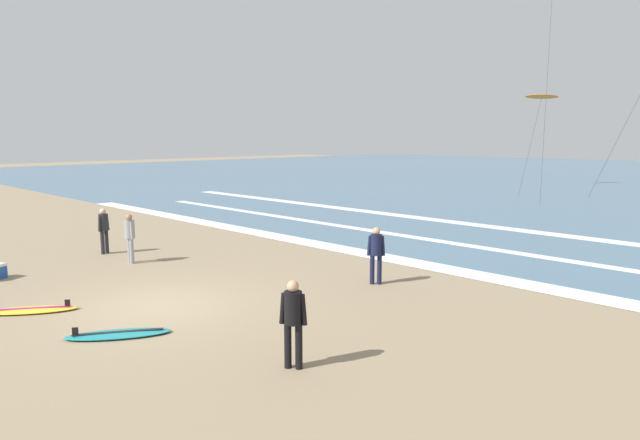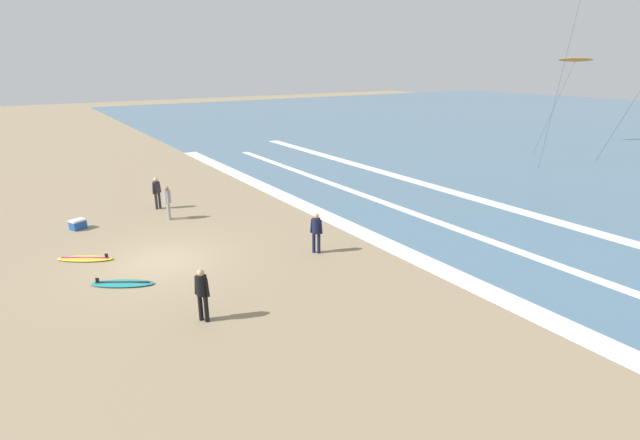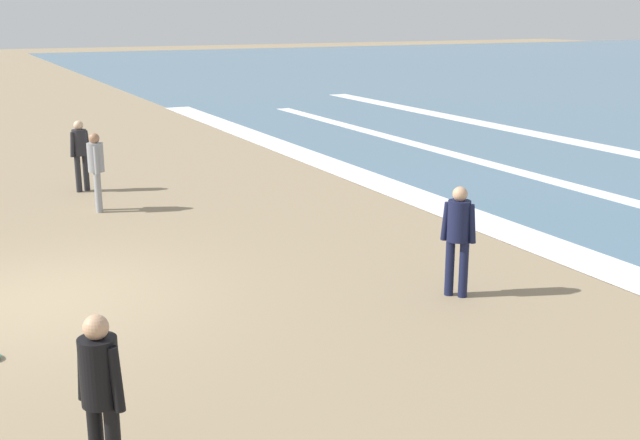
{
  "view_description": "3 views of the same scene",
  "coord_description": "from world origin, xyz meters",
  "px_view_note": "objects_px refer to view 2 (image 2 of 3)",
  "views": [
    {
      "loc": [
        12.04,
        -6.47,
        4.07
      ],
      "look_at": [
        0.5,
        5.04,
        1.63
      ],
      "focal_mm": 31.44,
      "sensor_mm": 36.0,
      "label": 1
    },
    {
      "loc": [
        17.08,
        -3.95,
        7.06
      ],
      "look_at": [
        3.27,
        4.93,
        1.64
      ],
      "focal_mm": 27.01,
      "sensor_mm": 36.0,
      "label": 2
    },
    {
      "loc": [
        11.12,
        -1.14,
        3.95
      ],
      "look_at": [
        2.93,
        2.89,
        1.53
      ],
      "focal_mm": 44.4,
      "sensor_mm": 36.0,
      "label": 3
    }
  ],
  "objects_px": {
    "surfer_left_near": "(157,190)",
    "cooler_box": "(78,224)",
    "surfboard_left_pile": "(122,283)",
    "surfer_right_near": "(202,290)",
    "kite_orange_low_near": "(576,60)",
    "surfboard_foreground_flat": "(85,259)",
    "surfer_background_far": "(316,229)",
    "surfer_foreground_main": "(168,200)"
  },
  "relations": [
    {
      "from": "surfer_left_near",
      "to": "cooler_box",
      "type": "relative_size",
      "value": 2.14
    },
    {
      "from": "surfboard_left_pile",
      "to": "surfer_right_near",
      "type": "bearing_deg",
      "value": 21.61
    },
    {
      "from": "surfer_left_near",
      "to": "kite_orange_low_near",
      "type": "xyz_separation_m",
      "value": [
        -0.92,
        36.61,
        6.21
      ]
    },
    {
      "from": "surfer_right_near",
      "to": "surfboard_foreground_flat",
      "type": "relative_size",
      "value": 0.77
    },
    {
      "from": "kite_orange_low_near",
      "to": "surfer_right_near",
      "type": "bearing_deg",
      "value": -71.56
    },
    {
      "from": "kite_orange_low_near",
      "to": "cooler_box",
      "type": "bearing_deg",
      "value": -86.95
    },
    {
      "from": "kite_orange_low_near",
      "to": "surfer_left_near",
      "type": "bearing_deg",
      "value": -88.56
    },
    {
      "from": "kite_orange_low_near",
      "to": "surfboard_foreground_flat",
      "type": "bearing_deg",
      "value": -81.46
    },
    {
      "from": "surfer_left_near",
      "to": "cooler_box",
      "type": "xyz_separation_m",
      "value": [
        1.23,
        -3.84,
        -0.74
      ]
    },
    {
      "from": "surfer_left_near",
      "to": "cooler_box",
      "type": "distance_m",
      "value": 4.1
    },
    {
      "from": "surfboard_left_pile",
      "to": "kite_orange_low_near",
      "type": "xyz_separation_m",
      "value": [
        -9.11,
        40.0,
        7.12
      ]
    },
    {
      "from": "surfer_right_near",
      "to": "surfer_background_far",
      "type": "bearing_deg",
      "value": 115.63
    },
    {
      "from": "surfer_right_near",
      "to": "surfboard_foreground_flat",
      "type": "height_order",
      "value": "surfer_right_near"
    },
    {
      "from": "cooler_box",
      "to": "surfboard_left_pile",
      "type": "bearing_deg",
      "value": 3.74
    },
    {
      "from": "surfer_left_near",
      "to": "surfboard_left_pile",
      "type": "relative_size",
      "value": 0.76
    },
    {
      "from": "surfer_left_near",
      "to": "surfer_background_far",
      "type": "bearing_deg",
      "value": 20.88
    },
    {
      "from": "surfer_background_far",
      "to": "surfboard_left_pile",
      "type": "xyz_separation_m",
      "value": [
        -1.11,
        -6.94,
        -0.91
      ]
    },
    {
      "from": "kite_orange_low_near",
      "to": "surfer_background_far",
      "type": "bearing_deg",
      "value": -72.82
    },
    {
      "from": "surfer_right_near",
      "to": "kite_orange_low_near",
      "type": "distance_m",
      "value": 41.07
    },
    {
      "from": "surfer_background_far",
      "to": "surfer_foreground_main",
      "type": "height_order",
      "value": "same"
    },
    {
      "from": "surfboard_foreground_flat",
      "to": "surfer_background_far",
      "type": "bearing_deg",
      "value": 61.81
    },
    {
      "from": "cooler_box",
      "to": "surfer_left_near",
      "type": "bearing_deg",
      "value": 107.75
    },
    {
      "from": "surfboard_left_pile",
      "to": "surfer_background_far",
      "type": "bearing_deg",
      "value": 80.87
    },
    {
      "from": "surfer_foreground_main",
      "to": "surfer_background_far",
      "type": "bearing_deg",
      "value": 26.3
    },
    {
      "from": "surfer_foreground_main",
      "to": "cooler_box",
      "type": "bearing_deg",
      "value": -101.92
    },
    {
      "from": "surfboard_left_pile",
      "to": "kite_orange_low_near",
      "type": "relative_size",
      "value": 0.23
    },
    {
      "from": "surfer_right_near",
      "to": "cooler_box",
      "type": "bearing_deg",
      "value": -169.75
    },
    {
      "from": "surfer_right_near",
      "to": "surfer_foreground_main",
      "type": "xyz_separation_m",
      "value": [
        -9.89,
        1.87,
        0.0
      ]
    },
    {
      "from": "surfer_foreground_main",
      "to": "surfer_right_near",
      "type": "bearing_deg",
      "value": -10.69
    },
    {
      "from": "surfer_left_near",
      "to": "kite_orange_low_near",
      "type": "height_order",
      "value": "kite_orange_low_near"
    },
    {
      "from": "surfer_foreground_main",
      "to": "cooler_box",
      "type": "relative_size",
      "value": 2.14
    },
    {
      "from": "surfer_right_near",
      "to": "surfer_left_near",
      "type": "xyz_separation_m",
      "value": [
        -11.92,
        1.91,
        0.0
      ]
    },
    {
      "from": "surfer_foreground_main",
      "to": "kite_orange_low_near",
      "type": "height_order",
      "value": "kite_orange_low_near"
    },
    {
      "from": "surfer_background_far",
      "to": "surfboard_left_pile",
      "type": "distance_m",
      "value": 7.08
    },
    {
      "from": "surfer_left_near",
      "to": "surfer_foreground_main",
      "type": "relative_size",
      "value": 1.0
    },
    {
      "from": "surfer_left_near",
      "to": "kite_orange_low_near",
      "type": "bearing_deg",
      "value": 91.44
    },
    {
      "from": "surfer_background_far",
      "to": "surfboard_left_pile",
      "type": "height_order",
      "value": "surfer_background_far"
    },
    {
      "from": "surfer_background_far",
      "to": "cooler_box",
      "type": "xyz_separation_m",
      "value": [
        -8.07,
        -7.39,
        -0.74
      ]
    },
    {
      "from": "surfer_right_near",
      "to": "surfboard_left_pile",
      "type": "relative_size",
      "value": 0.76
    },
    {
      "from": "cooler_box",
      "to": "surfboard_foreground_flat",
      "type": "bearing_deg",
      "value": -3.9
    },
    {
      "from": "kite_orange_low_near",
      "to": "cooler_box",
      "type": "xyz_separation_m",
      "value": [
        2.15,
        -40.45,
        -6.95
      ]
    },
    {
      "from": "surfboard_left_pile",
      "to": "cooler_box",
      "type": "height_order",
      "value": "cooler_box"
    }
  ]
}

